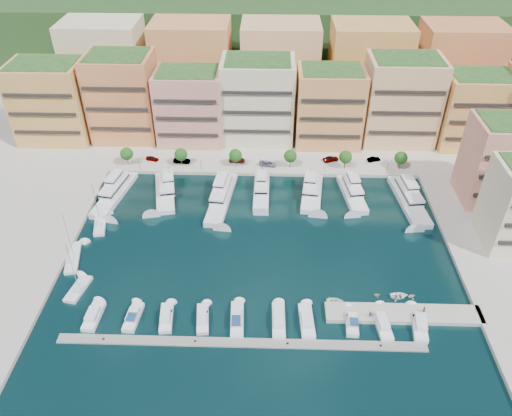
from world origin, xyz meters
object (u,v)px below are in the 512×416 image
Objects in this scene: yacht_1 at (165,190)px; cruiser_2 at (166,318)px; tree_1 at (181,155)px; lamppost_3 at (325,164)px; sailboat_1 at (73,258)px; tree_4 at (346,157)px; cruiser_6 at (307,321)px; tender_2 at (399,296)px; tender_0 at (335,301)px; car_5 at (374,159)px; car_1 at (182,160)px; cruiser_3 at (203,319)px; sailboat_0 at (78,289)px; sailboat_2 at (100,225)px; lamppost_0 at (139,161)px; cruiser_7 at (352,322)px; cruiser_0 at (94,316)px; car_3 at (268,164)px; yacht_5 at (352,191)px; car_0 at (152,158)px; tender_1 at (377,295)px; car_4 at (331,159)px; yacht_2 at (222,195)px; cruiser_4 at (237,320)px; tree_0 at (127,154)px; lamppost_4 at (388,165)px; cruiser_9 at (419,324)px; tender_3 at (411,296)px; yacht_3 at (261,189)px; lamppost_1 at (201,162)px; person_1 at (423,310)px; tree_5 at (401,158)px; car_2 at (237,160)px; tree_3 at (290,156)px; cruiser_5 at (279,321)px; person_0 at (370,314)px; lamppost_2 at (263,163)px; yacht_4 at (312,191)px; yacht_0 at (115,191)px; tree_2 at (235,155)px.

yacht_1 is 2.50× the size of cruiser_2.
lamppost_3 is at bearing -3.13° from tree_1.
tree_4 is at bearing 30.95° from sailboat_1.
tender_2 is (20.18, 7.77, -0.14)m from cruiser_6.
car_5 reaches higher than tender_0.
cruiser_2 is at bearing -168.17° from car_1.
cruiser_3 is 0.60× the size of sailboat_0.
sailboat_1 is at bearing -102.59° from sailboat_2.
yacht_1 is at bearing 46.41° from sailboat_2.
sailboat_2 is 2.68× the size of car_1.
lamppost_0 is 78.48m from cruiser_7.
car_3 reaches higher than cruiser_0.
yacht_5 is 4.58× the size of car_0.
yacht_5 is 37.73m from tender_1.
cruiser_6 is at bearing 151.59° from car_4.
sailboat_1 reaches higher than tree_1.
yacht_2 is at bearing 62.07° from cruiser_0.
car_0 reaches higher than tender_2.
cruiser_4 reaches higher than cruiser_3.
yacht_2 is at bearing -27.76° from tree_0.
tender_2 is 75.21m from car_1.
car_1 is at bearing 176.35° from lamppost_4.
lamppost_4 is at bearing 86.52° from cruiser_9.
sailboat_1 is 7.61× the size of tender_3.
yacht_5 is 38.78m from tender_3.
car_4 is at bearing 38.13° from yacht_3.
yacht_5 is at bearing -13.34° from lamppost_1.
sailboat_2 is (-40.63, -15.79, -0.89)m from yacht_3.
car_3 is 3.11× the size of person_1.
cruiser_0 is 20.24m from sailboat_1.
car_3 is at bearing 23.09° from tender_2.
car_3 is at bearing 8.36° from lamppost_1.
yacht_5 is (24.84, -0.23, -0.00)m from yacht_3.
tree_5 reaches higher than car_2.
tree_0 is at bearing 88.44° from sailboat_2.
tree_0 is 88.58m from tender_3.
sailboat_2 is at bearing -161.49° from lamppost_4.
cruiser_5 is (-3.70, -58.10, -4.20)m from tree_3.
cruiser_3 is (6.86, -55.78, -3.28)m from lamppost_1.
person_0 is at bearing 17.86° from cruiser_7.
tender_3 is (32.75, -48.07, -3.37)m from lamppost_2.
car_2 is at bearing 79.92° from cruiser_2.
car_2 is at bearing 155.20° from yacht_5.
lamppost_4 is at bearing 60.40° from cruiser_5.
lamppost_4 is at bearing 38.75° from cruiser_0.
tree_1 is at bearing 10.85° from lamppost_0.
tender_1 is (11.72, -37.55, -0.72)m from yacht_4.
yacht_0 reaches higher than cruiser_9.
sailboat_0 reaches higher than yacht_5.
tree_2 and tree_3 have the same top height.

